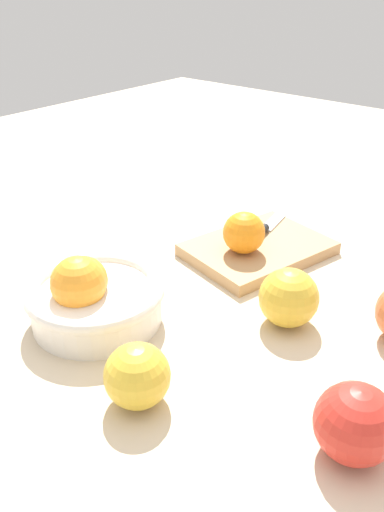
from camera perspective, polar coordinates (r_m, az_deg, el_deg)
The scene contains 8 objects.
ground_plane at distance 0.75m, azimuth 8.01°, elevation -4.90°, with size 2.40×2.40×0.00m, color beige.
bowl at distance 0.70m, azimuth -10.75°, elevation -4.29°, with size 0.18×0.18×0.10m.
cutting_board at distance 0.87m, azimuth 7.16°, elevation 0.76°, with size 0.22×0.16×0.02m, color tan.
orange_on_board at distance 0.82m, azimuth 5.65°, elevation 2.54°, with size 0.07×0.07×0.07m, color orange.
knife at distance 0.91m, azimuth 8.21°, elevation 3.23°, with size 0.16×0.05×0.01m.
apple_front_left at distance 0.54m, azimuth 17.28°, elevation -16.94°, with size 0.08×0.08×0.08m, color red.
apple_mid_left at distance 0.57m, azimuth -5.89°, elevation -12.82°, with size 0.07×0.07×0.07m, color gold.
apple_front_center at distance 0.69m, azimuth 10.45°, elevation -4.47°, with size 0.08×0.08×0.08m, color gold.
Camera 1 is at (-0.54, -0.32, 0.42)m, focal length 36.89 mm.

